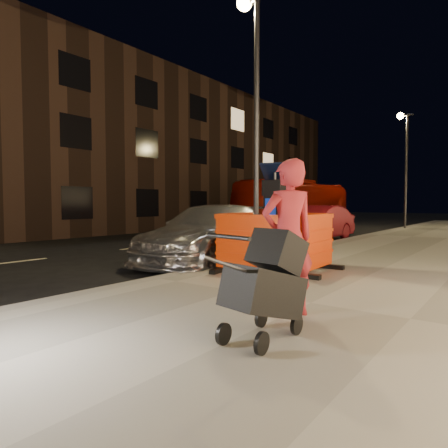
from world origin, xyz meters
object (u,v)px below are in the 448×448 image
Objects in this scene: barrier_front at (249,245)px; man at (288,238)px; barrier_bldgside at (318,244)px; car_red at (315,241)px; bus_doubledecker at (296,230)px; parking_kiosk at (275,219)px; barrier_kerbside at (237,239)px; stroller at (263,286)px; barrier_back at (296,238)px; car_silver at (212,262)px.

man is (1.83, -1.96, 0.36)m from barrier_front.
barrier_bldgside is 8.28m from car_red.
parking_kiosk is at bearing -66.56° from bus_doubledecker.
bus_doubledecker is at bearing 26.04° from barrier_bldgside.
barrier_bldgside is at bearing -4.01° from parking_kiosk.
car_red is at bearing 22.10° from barrier_bldgside.
barrier_kerbside is at bearing 175.99° from parking_kiosk.
bus_doubledecker reaches higher than stroller.
stroller is at bearing -63.73° from barrier_front.
barrier_front is 1.00× the size of barrier_back.
barrier_front and barrier_kerbside have the same top height.
bus_doubledecker is (-3.57, 11.94, 0.00)m from car_silver.
barrier_front is 1.38× the size of stroller.
barrier_back and barrier_kerbside have the same top height.
parking_kiosk reaches higher than barrier_back.
car_silver is at bearing -74.49° from bus_doubledecker.
car_red is 2.28× the size of man.
car_silver is at bearing 54.61° from barrier_kerbside.
barrier_kerbside is at bearing 125.99° from barrier_front.
parking_kiosk is 0.21× the size of bus_doubledecker.
car_silver is at bearing 158.15° from parking_kiosk.
barrier_back is (0.00, 0.95, -0.45)m from parking_kiosk.
man reaches higher than car_red.
barrier_back is 4.29m from man.
bus_doubledecker reaches higher than barrier_back.
bus_doubledecker reaches higher than barrier_front.
car_silver is 5.54m from man.
man is at bearing -165.27° from barrier_bldgside.
barrier_front is (0.00, -0.95, -0.45)m from parking_kiosk.
barrier_bldgside is (0.95, 0.95, 0.00)m from barrier_front.
stroller is at bearing -65.39° from car_red.
barrier_front is 1.90m from barrier_back.
car_silver is at bearing -85.10° from car_red.
car_red is 11.32m from man.
barrier_kerbside is at bearing 87.99° from barrier_bldgside.
barrier_kerbside is 0.29× the size of car_silver.
car_red is at bearing 124.25° from stroller.
man is at bearing -61.93° from parking_kiosk.
car_red is (-2.42, 6.58, -0.71)m from barrier_back.
stroller reaches higher than car_red.
parking_kiosk is 0.48× the size of car_red.
barrier_back is 1.34m from barrier_kerbside.
barrier_bldgside is 0.78× the size of man.
bus_doubledecker is 5.23× the size of man.
car_silver reaches higher than car_red.
barrier_back is 13.07m from bus_doubledecker.
parking_kiosk is at bearing 87.99° from barrier_bldgside.
man reaches higher than stroller.
stroller is at bearing -65.76° from bus_doubledecker.
parking_kiosk is at bearing -96.01° from barrier_kerbside.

